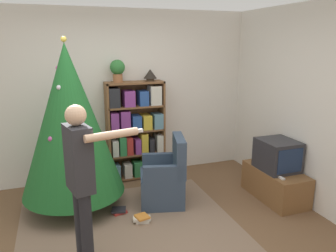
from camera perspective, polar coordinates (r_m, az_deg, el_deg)
name	(u,v)px	position (r m, az deg, el deg)	size (l,w,h in m)	color
ground_plane	(144,245)	(3.73, -4.17, -19.99)	(14.00, 14.00, 0.00)	brown
wall_back	(108,96)	(5.15, -10.47, 5.14)	(8.00, 0.10, 2.60)	silver
wall_right	(329,112)	(4.37, 26.18, 2.28)	(0.10, 8.00, 2.60)	silver
area_rug	(130,229)	(4.00, -6.57, -17.34)	(2.47, 2.15, 0.01)	#7F6651
bookshelf	(136,131)	(5.12, -5.61, -0.94)	(0.89, 0.30, 1.53)	brown
tv_stand	(275,184)	(4.82, 18.12, -9.51)	(0.48, 0.95, 0.42)	brown
television	(277,155)	(4.67, 18.53, -4.82)	(0.46, 0.51, 0.41)	#28282D
game_remote	(281,178)	(4.45, 19.07, -8.50)	(0.04, 0.12, 0.02)	white
christmas_tree	(70,121)	(4.22, -16.73, 0.83)	(1.28, 1.28, 2.18)	#4C3323
armchair	(165,180)	(4.41, -0.54, -9.43)	(0.69, 0.68, 0.92)	#334256
standing_person	(81,176)	(3.08, -14.91, -8.33)	(0.69, 0.46, 1.59)	#232328
potted_plant	(117,69)	(4.91, -8.79, 9.75)	(0.22, 0.22, 0.33)	#935B38
table_lamp	(150,74)	(5.03, -3.12, 8.99)	(0.20, 0.20, 0.18)	#473828
book_pile_near_tree	(119,211)	(4.33, -8.51, -14.41)	(0.21, 0.19, 0.06)	#B22D28
book_pile_by_chair	(142,219)	(4.10, -4.51, -15.82)	(0.23, 0.19, 0.08)	beige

